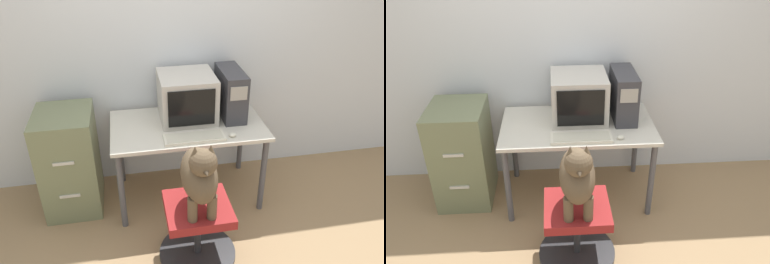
% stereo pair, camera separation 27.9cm
% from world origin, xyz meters
% --- Properties ---
extents(ground_plane, '(12.00, 12.00, 0.00)m').
position_xyz_m(ground_plane, '(0.00, 0.00, 0.00)').
color(ground_plane, '#937551').
extents(wall_back, '(8.00, 0.05, 2.60)m').
position_xyz_m(wall_back, '(0.00, 0.79, 1.30)').
color(wall_back, silver).
rests_on(wall_back, ground_plane).
extents(desk, '(1.27, 0.73, 0.73)m').
position_xyz_m(desk, '(0.00, 0.36, 0.64)').
color(desk, beige).
rests_on(desk, ground_plane).
extents(crt_monitor, '(0.46, 0.46, 0.39)m').
position_xyz_m(crt_monitor, '(0.02, 0.48, 0.93)').
color(crt_monitor, '#B7B2A8').
rests_on(crt_monitor, desk).
extents(pc_tower, '(0.18, 0.46, 0.41)m').
position_xyz_m(pc_tower, '(0.39, 0.47, 0.94)').
color(pc_tower, '#333338').
rests_on(pc_tower, desk).
extents(keyboard, '(0.48, 0.17, 0.03)m').
position_xyz_m(keyboard, '(0.01, 0.11, 0.75)').
color(keyboard, beige).
rests_on(keyboard, desk).
extents(computer_mouse, '(0.06, 0.05, 0.03)m').
position_xyz_m(computer_mouse, '(0.31, 0.09, 0.75)').
color(computer_mouse, beige).
rests_on(computer_mouse, desk).
extents(office_chair, '(0.57, 0.57, 0.49)m').
position_xyz_m(office_chair, '(-0.06, -0.37, 0.24)').
color(office_chair, '#262628').
rests_on(office_chair, ground_plane).
extents(dog, '(0.24, 0.47, 0.57)m').
position_xyz_m(dog, '(-0.06, -0.41, 0.78)').
color(dog, brown).
rests_on(dog, office_chair).
extents(filing_cabinet, '(0.45, 0.54, 0.89)m').
position_xyz_m(filing_cabinet, '(-0.99, 0.42, 0.45)').
color(filing_cabinet, '#6B7251').
rests_on(filing_cabinet, ground_plane).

